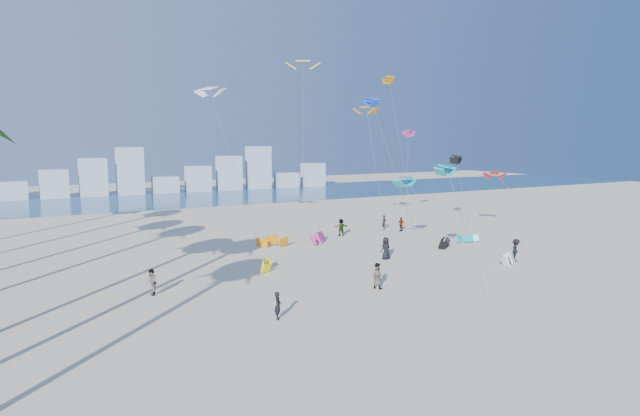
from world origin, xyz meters
TOP-DOWN VIEW (x-y plane):
  - ground at (0.00, 0.00)m, footprint 220.00×220.00m
  - ocean at (0.00, 72.00)m, footprint 220.00×220.00m
  - kitesurfer_near at (-5.88, 5.00)m, footprint 0.59×0.68m
  - kitesurfer_mid at (2.64, 7.67)m, footprint 1.01×1.07m
  - kitesurfers_far at (9.91, 17.85)m, footprint 30.08×19.51m
  - grounded_kites at (9.15, 18.45)m, footprint 24.11×18.64m
  - flying_kites at (14.81, 26.49)m, footprint 31.10×38.29m
  - distant_skyline at (-1.19, 82.00)m, footprint 85.00×3.00m

SIDE VIEW (x-z plane):
  - ground at x=0.00m, z-range 0.00..0.00m
  - ocean at x=0.00m, z-range 0.01..0.01m
  - grounded_kites at x=9.15m, z-range -0.06..0.97m
  - kitesurfer_near at x=-5.88m, z-range 0.00..1.57m
  - kitesurfer_mid at x=2.64m, z-range 0.00..1.74m
  - kitesurfers_far at x=9.91m, z-range -0.05..1.81m
  - distant_skyline at x=-1.19m, z-range -1.11..7.29m
  - flying_kites at x=14.81m, z-range 3.48..22.13m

